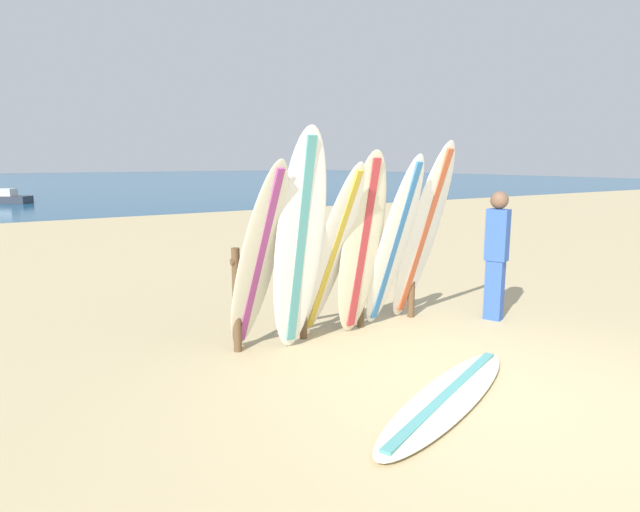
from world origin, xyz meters
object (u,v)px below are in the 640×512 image
surfboard_leaning_far_left (258,260)px  small_boat_offshore (7,198)px  surfboard_leaning_left (300,243)px  surfboard_leaning_right (422,234)px  beachgoer_standing (497,250)px  surfboard_rack (333,276)px  surfboard_lying_on_sand (448,397)px  surfboard_leaning_center (362,246)px  surfboard_leaning_center_left (331,253)px  surfboard_leaning_center_right (394,244)px

surfboard_leaning_far_left → small_boat_offshore: bearing=93.0°
surfboard_leaning_left → surfboard_leaning_right: 1.89m
beachgoer_standing → surfboard_rack: bearing=162.6°
surfboard_leaning_far_left → beachgoer_standing: surfboard_leaning_far_left is taller
small_boat_offshore → surfboard_leaning_far_left: bearing=-87.0°
surfboard_lying_on_sand → surfboard_leaning_center: bearing=78.1°
beachgoer_standing → surfboard_leaning_far_left: bearing=173.3°
surfboard_leaning_far_left → small_boat_offshore: (-1.35, 25.41, -0.80)m
surfboard_leaning_far_left → small_boat_offshore: size_ratio=0.92×
surfboard_leaning_center → surfboard_lying_on_sand: surfboard_leaning_center is taller
surfboard_leaning_left → surfboard_leaning_center: 0.91m
surfboard_leaning_left → surfboard_leaning_right: size_ratio=1.05×
surfboard_leaning_far_left → surfboard_leaning_center_left: (0.92, 0.01, -0.01)m
surfboard_leaning_far_left → surfboard_leaning_right: (2.30, 0.02, 0.11)m
surfboard_leaning_center_left → surfboard_leaning_center: size_ratio=0.94×
surfboard_leaning_center → beachgoer_standing: 1.96m
surfboard_lying_on_sand → beachgoer_standing: beachgoer_standing is taller
surfboard_lying_on_sand → surfboard_leaning_center_right: bearing=64.8°
surfboard_leaning_center_left → small_boat_offshore: 25.51m
surfboard_leaning_left → surfboard_lying_on_sand: size_ratio=0.95×
surfboard_leaning_center_left → surfboard_leaning_center_right: 0.86m
surfboard_rack → surfboard_leaning_left: surfboard_leaning_left is taller
surfboard_leaning_far_left → surfboard_leaning_center: surfboard_leaning_center is taller
surfboard_leaning_center_left → surfboard_leaning_center_right: (0.86, -0.06, 0.04)m
surfboard_rack → surfboard_leaning_center: 0.54m
surfboard_rack → surfboard_leaning_left: 0.97m
surfboard_leaning_far_left → beachgoer_standing: 3.26m
beachgoer_standing → small_boat_offshore: beachgoer_standing is taller
surfboard_leaning_center_right → surfboard_leaning_right: 0.54m
surfboard_rack → surfboard_leaning_center: (0.19, -0.32, 0.39)m
surfboard_lying_on_sand → beachgoer_standing: 2.87m
surfboard_leaning_right → surfboard_leaning_left: bearing=-174.9°
surfboard_leaning_left → surfboard_leaning_center_left: size_ratio=1.17×
surfboard_leaning_center_left → surfboard_leaning_far_left: bearing=-179.1°
surfboard_lying_on_sand → beachgoer_standing: (2.30, 1.47, 0.90)m
surfboard_leaning_center → surfboard_leaning_center_right: (0.46, -0.02, -0.02)m
surfboard_leaning_center_right → beachgoer_standing: size_ratio=1.28×
surfboard_leaning_center → beachgoer_standing: bearing=-10.2°
surfboard_leaning_center_right → small_boat_offshore: 25.67m
surfboard_rack → surfboard_leaning_left: (-0.71, -0.43, 0.51)m
surfboard_leaning_center → surfboard_lying_on_sand: 2.14m
surfboard_leaning_center → small_boat_offshore: surfboard_leaning_center is taller
surfboard_rack → surfboard_leaning_right: size_ratio=1.12×
surfboard_rack → surfboard_leaning_center_right: (0.65, -0.33, 0.37)m
surfboard_leaning_center_right → surfboard_leaning_far_left: bearing=178.4°
surfboard_leaning_center_left → surfboard_leaning_right: surfboard_leaning_right is taller
surfboard_leaning_far_left → surfboard_leaning_right: surfboard_leaning_right is taller
surfboard_leaning_center → surfboard_lying_on_sand: bearing=-101.9°
beachgoer_standing → surfboard_leaning_left: bearing=175.3°
surfboard_leaning_center_left → small_boat_offshore: surfboard_leaning_center_left is taller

